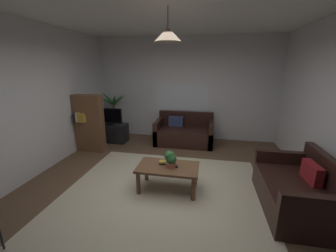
# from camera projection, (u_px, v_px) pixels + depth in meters

# --- Properties ---
(floor) EXTENTS (5.06, 5.68, 0.02)m
(floor) POSITION_uv_depth(u_px,v_px,m) (165.00, 190.00, 3.63)
(floor) COLOR brown
(floor) RESTS_ON ground
(rug) EXTENTS (3.29, 3.13, 0.01)m
(rug) POSITION_uv_depth(u_px,v_px,m) (162.00, 196.00, 3.43)
(rug) COLOR beige
(rug) RESTS_ON ground
(wall_back) EXTENTS (5.18, 0.06, 2.85)m
(wall_back) POSITION_uv_depth(u_px,v_px,m) (185.00, 89.00, 5.95)
(wall_back) COLOR silver
(wall_back) RESTS_ON ground
(wall_left) EXTENTS (0.06, 5.68, 2.85)m
(wall_left) POSITION_uv_depth(u_px,v_px,m) (23.00, 103.00, 3.70)
(wall_left) COLOR silver
(wall_left) RESTS_ON ground
(ceiling) EXTENTS (5.06, 5.68, 0.02)m
(ceiling) POSITION_uv_depth(u_px,v_px,m) (164.00, 4.00, 2.84)
(ceiling) COLOR white
(window_pane) EXTENTS (1.50, 0.01, 0.94)m
(window_pane) POSITION_uv_depth(u_px,v_px,m) (181.00, 99.00, 6.02)
(window_pane) COLOR white
(couch_under_window) EXTENTS (1.54, 0.89, 0.82)m
(couch_under_window) POSITION_uv_depth(u_px,v_px,m) (184.00, 133.00, 5.74)
(couch_under_window) COLOR black
(couch_under_window) RESTS_ON ground
(couch_right_side) EXTENTS (0.89, 1.44, 0.82)m
(couch_right_side) POSITION_uv_depth(u_px,v_px,m) (298.00, 192.00, 3.06)
(couch_right_side) COLOR black
(couch_right_side) RESTS_ON ground
(coffee_table) EXTENTS (1.02, 0.58, 0.43)m
(coffee_table) POSITION_uv_depth(u_px,v_px,m) (168.00, 170.00, 3.53)
(coffee_table) COLOR brown
(coffee_table) RESTS_ON ground
(book_on_table_0) EXTENTS (0.15, 0.13, 0.02)m
(book_on_table_0) POSITION_uv_depth(u_px,v_px,m) (163.00, 163.00, 3.59)
(book_on_table_0) COLOR black
(book_on_table_0) RESTS_ON coffee_table
(book_on_table_1) EXTENTS (0.13, 0.10, 0.03)m
(book_on_table_1) POSITION_uv_depth(u_px,v_px,m) (163.00, 162.00, 3.59)
(book_on_table_1) COLOR gold
(book_on_table_1) RESTS_ON coffee_table
(remote_on_table_0) EXTENTS (0.17, 0.10, 0.02)m
(remote_on_table_0) POSITION_uv_depth(u_px,v_px,m) (173.00, 167.00, 3.46)
(remote_on_table_0) COLOR black
(remote_on_table_0) RESTS_ON coffee_table
(potted_plant_on_table) EXTENTS (0.20, 0.19, 0.28)m
(potted_plant_on_table) POSITION_uv_depth(u_px,v_px,m) (170.00, 159.00, 3.46)
(potted_plant_on_table) COLOR #B77051
(potted_plant_on_table) RESTS_ON coffee_table
(tv_stand) EXTENTS (0.90, 0.44, 0.50)m
(tv_stand) POSITION_uv_depth(u_px,v_px,m) (111.00, 133.00, 5.89)
(tv_stand) COLOR black
(tv_stand) RESTS_ON ground
(tv) EXTENTS (0.71, 0.16, 0.45)m
(tv) POSITION_uv_depth(u_px,v_px,m) (109.00, 116.00, 5.74)
(tv) COLOR black
(tv) RESTS_ON tv_stand
(potted_palm_corner) EXTENTS (0.86, 0.85, 1.36)m
(potted_palm_corner) POSITION_uv_depth(u_px,v_px,m) (114.00, 115.00, 6.24)
(potted_palm_corner) COLOR #4C4C51
(potted_palm_corner) RESTS_ON ground
(bookshelf_corner) EXTENTS (0.70, 0.31, 1.40)m
(bookshelf_corner) POSITION_uv_depth(u_px,v_px,m) (89.00, 123.00, 5.10)
(bookshelf_corner) COLOR brown
(bookshelf_corner) RESTS_ON ground
(pendant_lamp) EXTENTS (0.39, 0.39, 0.47)m
(pendant_lamp) POSITION_uv_depth(u_px,v_px,m) (168.00, 34.00, 2.95)
(pendant_lamp) COLOR black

